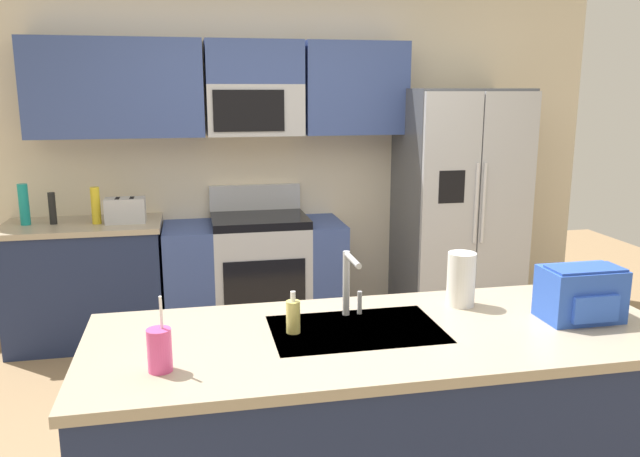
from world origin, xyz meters
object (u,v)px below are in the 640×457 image
Objects in this scene: range_oven at (255,274)px; backpack at (581,293)px; refrigerator at (458,207)px; pepper_mill at (52,208)px; soap_dispenser at (293,316)px; bottle_teal at (24,205)px; drink_cup_pink at (160,350)px; toaster at (125,210)px; paper_towel_roll at (461,279)px; bottle_yellow at (96,205)px; sink_faucet at (349,279)px.

backpack is at bearing -66.06° from range_oven.
refrigerator is 8.09× the size of pepper_mill.
refrigerator is at bearing 53.48° from soap_dispenser.
bottle_teal is 1.09× the size of drink_cup_pink.
drink_cup_pink is 0.84× the size of backpack.
paper_towel_roll is (1.62, -2.17, 0.03)m from toaster.
pepper_mill is at bearing 171.24° from bottle_yellow.
pepper_mill is 0.86× the size of bottle_yellow.
pepper_mill is 0.78× the size of bottle_teal.
backpack reaches higher than toaster.
drink_cup_pink is (0.84, -2.64, -0.04)m from pepper_mill.
bottle_teal reaches higher than sink_faucet.
paper_towel_roll is at bearing 5.13° from sink_faucet.
range_oven is 8.00× the size of soap_dispenser.
range_oven is at bearing 107.31° from paper_towel_roll.
drink_cup_pink reaches higher than backpack.
paper_towel_roll is (0.52, 0.05, -0.05)m from sink_faucet.
pepper_mill is (-0.50, 0.05, 0.02)m from toaster.
bottle_yellow is at bearing 178.99° from toaster.
bottle_teal reaches higher than soap_dispenser.
refrigerator is at bearing 49.22° from drink_cup_pink.
bottle_teal is at bearing 111.20° from drink_cup_pink.
paper_towel_roll reaches higher than backpack.
soap_dispenser is (-0.26, -0.13, -0.10)m from sink_faucet.
pepper_mill is 3.56m from backpack.
toaster is 1.06× the size of bottle_yellow.
range_oven is 2.76m from drink_cup_pink.
pepper_mill is at bearing 107.66° from drink_cup_pink.
backpack reaches higher than pepper_mill.
pepper_mill is 1.34× the size of soap_dispenser.
soap_dispenser is 0.71× the size of paper_towel_roll.
range_oven is 4.82× the size of sink_faucet.
bottle_teal reaches higher than bottle_yellow.
soap_dispenser is (-0.09, -2.39, 0.53)m from range_oven.
sink_faucet is at bearing -174.87° from paper_towel_roll.
range_oven is 5.95× the size of pepper_mill.
pepper_mill is 0.85× the size of drink_cup_pink.
backpack is (1.70, 0.16, 0.04)m from drink_cup_pink.
bottle_teal is at bearing 174.74° from toaster.
backpack is (0.41, -0.27, -0.00)m from paper_towel_roll.
bottle_teal reaches higher than paper_towel_roll.
paper_towel_roll is at bearing -49.95° from bottle_yellow.
refrigerator is 2.76m from bottle_yellow.
bottle_teal is 0.92× the size of backpack.
refrigerator reaches higher than bottle_teal.
soap_dispenser is at bearing -57.50° from bottle_teal.
refrigerator reaches higher than range_oven.
range_oven is 1.08m from toaster.
range_oven is 1.73m from bottle_teal.
backpack is at bearing -33.18° from paper_towel_roll.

